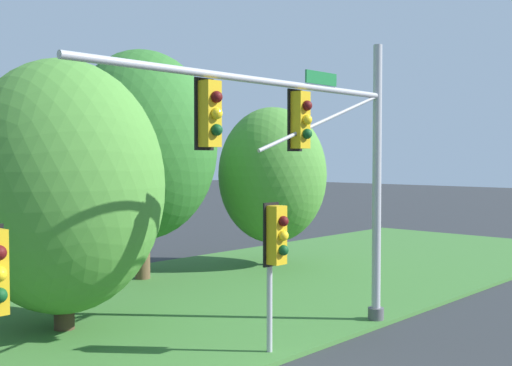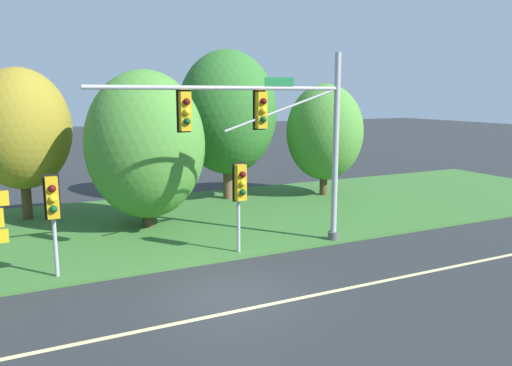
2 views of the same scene
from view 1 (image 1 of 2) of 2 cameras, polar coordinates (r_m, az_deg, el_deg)
grass_verge at (r=16.89m, az=-16.33°, el=-12.02°), size 48.00×11.50×0.10m
traffic_signal_mast at (r=14.26m, az=5.36°, el=3.05°), size 9.00×0.49×6.90m
pedestrian_signal_near_kerb at (r=13.38m, az=1.75°, el=-5.47°), size 0.46×0.55×3.16m
tree_behind_signpost at (r=15.85m, az=-16.81°, el=-0.33°), size 4.82×4.82×6.42m
tree_mid_verge at (r=21.87m, az=-10.12°, el=3.30°), size 5.09×5.09×7.69m
tree_tall_centre at (r=24.35m, az=1.47°, el=0.69°), size 4.12×4.12×6.00m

